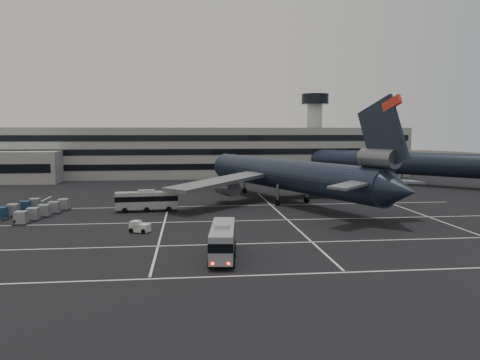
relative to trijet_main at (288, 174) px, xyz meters
name	(u,v)px	position (x,y,z in m)	size (l,w,h in m)	color
ground	(207,227)	(-15.43, -19.96, -5.25)	(260.00, 260.00, 0.00)	black
lane_markings	(214,226)	(-14.48, -19.23, -5.24)	(90.00, 55.62, 0.01)	silver
terminal	(187,153)	(-18.37, 51.19, 1.68)	(125.00, 26.00, 24.00)	gray
hills	(230,181)	(2.57, 150.04, -17.32)	(352.00, 180.00, 44.00)	#38332B
trijet_main	(288,174)	(0.00, 0.00, 0.00)	(43.77, 54.95, 18.08)	black
trijet_far	(407,162)	(35.44, 26.65, 0.18)	(44.51, 44.78, 18.08)	black
bus_near	(223,239)	(-14.41, -35.55, -3.26)	(3.53, 10.50, 3.64)	#989AA0
bus_far	(147,200)	(-24.74, -6.22, -3.32)	(10.15, 3.15, 3.53)	#989AA0
tug_b	(141,227)	(-24.13, -22.38, -4.55)	(2.85, 2.42, 1.58)	silver
uld_cluster	(29,210)	(-42.47, -8.73, -4.34)	(10.00, 15.49, 1.86)	#2D2D30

